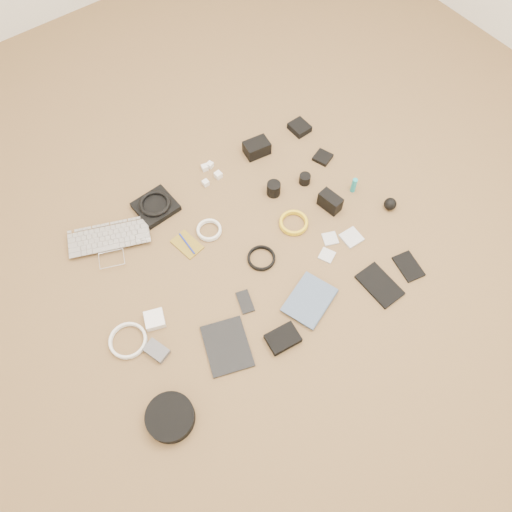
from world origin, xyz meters
TOP-DOWN VIEW (x-y plane):
  - laptop at (-0.47, 0.40)m, footprint 0.43×0.37m
  - headphone_pouch at (-0.19, 0.46)m, footprint 0.18×0.17m
  - headphones at (-0.19, 0.46)m, footprint 0.18×0.18m
  - charger_a at (0.11, 0.52)m, footprint 0.03×0.03m
  - charger_b at (0.14, 0.44)m, footprint 0.03×0.03m
  - charger_c at (0.14, 0.52)m, footprint 0.03×0.03m
  - charger_d at (0.07, 0.44)m, footprint 0.03×0.03m
  - dslr_camera at (0.38, 0.45)m, footprint 0.13×0.10m
  - lens_pouch at (0.64, 0.44)m, footprint 0.09×0.10m
  - notebook_olive at (-0.19, 0.21)m, footprint 0.11×0.14m
  - pen_blue at (-0.19, 0.21)m, footprint 0.01×0.13m
  - cable_white_a at (-0.07, 0.21)m, footprint 0.12×0.12m
  - lens_a at (0.29, 0.21)m, footprint 0.07×0.07m
  - lens_b at (0.45, 0.17)m, footprint 0.07×0.07m
  - card_reader at (0.61, 0.23)m, footprint 0.10×0.10m
  - power_brick at (-0.49, -0.01)m, footprint 0.10×0.10m
  - cable_white_b at (-0.62, -0.02)m, footprint 0.17×0.17m
  - cable_black at (0.03, -0.04)m, footprint 0.16×0.16m
  - cable_yellow at (0.26, 0.01)m, footprint 0.14×0.14m
  - flash at (0.45, -0.01)m, footprint 0.07×0.11m
  - lens_cleaner at (0.60, -0.00)m, footprint 0.03×0.03m
  - battery_charger at (-0.55, -0.13)m, footprint 0.09×0.11m
  - tablet at (-0.32, -0.28)m, footprint 0.23×0.26m
  - phone at (-0.14, -0.16)m, footprint 0.08×0.11m
  - filter_case_left at (0.27, -0.20)m, footprint 0.08×0.08m
  - filter_case_mid at (0.34, -0.14)m, footprint 0.08×0.08m
  - filter_case_right at (0.42, -0.20)m, footprint 0.09×0.09m
  - air_blower at (0.67, -0.18)m, footprint 0.06×0.06m
  - headphone_case at (-0.64, -0.38)m, footprint 0.23×0.23m
  - drive_case at (-0.12, -0.39)m, footprint 0.14×0.11m
  - paperback at (0.10, -0.40)m, footprint 0.25×0.22m
  - notebook_black_a at (0.36, -0.44)m, footprint 0.12×0.19m
  - notebook_black_b at (0.52, -0.45)m, footprint 0.11×0.15m

SIDE VIEW (x-z plane):
  - notebook_olive at x=-0.19m, z-range 0.00..0.01m
  - phone at x=-0.14m, z-range 0.00..0.01m
  - filter_case_left at x=0.27m, z-range 0.00..0.01m
  - filter_case_mid at x=0.34m, z-range 0.00..0.01m
  - tablet at x=-0.32m, z-range 0.00..0.01m
  - notebook_black_b at x=0.52m, z-range 0.00..0.01m
  - cable_black at x=0.03m, z-range 0.00..0.01m
  - filter_case_right at x=0.42m, z-range 0.00..0.01m
  - cable_white_b at x=-0.62m, z-range 0.00..0.01m
  - cable_white_a at x=-0.07m, z-range 0.00..0.01m
  - notebook_black_a at x=0.36m, z-range 0.00..0.01m
  - cable_yellow at x=0.26m, z-range 0.00..0.01m
  - card_reader at x=0.61m, z-range 0.00..0.02m
  - paperback at x=0.10m, z-range 0.00..0.02m
  - pen_blue at x=-0.19m, z-range 0.01..0.01m
  - charger_d at x=0.07m, z-range 0.00..0.03m
  - charger_c at x=0.14m, z-range 0.00..0.03m
  - battery_charger at x=-0.55m, z-range 0.00..0.03m
  - charger_a at x=0.11m, z-range 0.00..0.03m
  - laptop at x=-0.47m, z-range 0.00..0.03m
  - charger_b at x=0.14m, z-range 0.00..0.03m
  - headphone_pouch at x=-0.19m, z-range 0.00..0.03m
  - drive_case at x=-0.12m, z-range 0.00..0.03m
  - power_brick at x=-0.49m, z-range 0.00..0.03m
  - lens_pouch at x=0.64m, z-range 0.00..0.03m
  - lens_b at x=0.45m, z-range 0.00..0.05m
  - headphone_case at x=-0.64m, z-range 0.00..0.05m
  - air_blower at x=0.67m, z-range 0.00..0.06m
  - lens_a at x=0.29m, z-range 0.00..0.07m
  - dslr_camera at x=0.38m, z-range 0.00..0.07m
  - headphones at x=-0.19m, z-range 0.03..0.05m
  - flash at x=0.45m, z-range 0.00..0.08m
  - lens_cleaner at x=0.60m, z-range 0.00..0.08m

